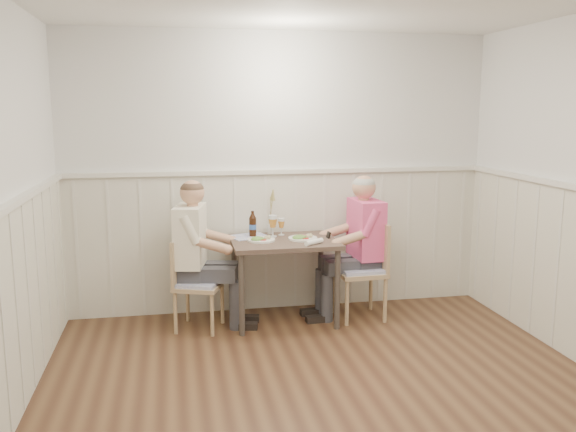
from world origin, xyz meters
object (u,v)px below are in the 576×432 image
Objects in this scene: man_in_pink at (361,257)px; grass_vase at (270,213)px; dining_table at (284,251)px; chair_left at (193,280)px; diner_cream at (196,265)px; chair_right at (366,266)px; beer_bottle at (253,225)px.

grass_vase is (-0.81, 0.26, 0.39)m from man_in_pink.
dining_table is at bearing -178.39° from man_in_pink.
dining_table is 0.84m from chair_left.
grass_vase is (0.70, 0.25, 0.39)m from diner_cream.
man_in_pink is 3.02× the size of grass_vase.
diner_cream reaches higher than chair_left.
grass_vase is at bearing 106.24° from dining_table.
grass_vase is at bearing 162.26° from man_in_pink.
diner_cream is 3.00× the size of grass_vase.
man_in_pink is at bearing -17.74° from grass_vase.
chair_right is 3.74× the size of beer_bottle.
diner_cream is at bearing -163.34° from beer_bottle.
grass_vase reaches higher than dining_table.
diner_cream reaches higher than grass_vase.
dining_table is at bearing -2.02° from diner_cream.
dining_table is 0.38m from beer_bottle.
chair_left is at bearing -155.93° from grass_vase.
man_in_pink is at bearing 1.61° from dining_table.
dining_table is at bearing 176.21° from chair_right.
diner_cream is (-1.53, 0.08, 0.07)m from chair_right.
dining_table is 3.92× the size of beer_bottle.
chair_left is at bearing 179.81° from chair_right.
diner_cream reaches higher than chair_right.
beer_bottle is (-0.25, 0.19, 0.21)m from dining_table.
diner_cream is (0.03, 0.07, 0.12)m from chair_left.
man_in_pink reaches higher than grass_vase.
dining_table is 0.77m from chair_right.
beer_bottle reaches higher than chair_left.
man_in_pink is at bearing -9.56° from beer_bottle.
chair_right is 1.10m from beer_bottle.
grass_vase is (0.17, 0.09, 0.09)m from beer_bottle.
beer_bottle is at bearing 143.68° from dining_table.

